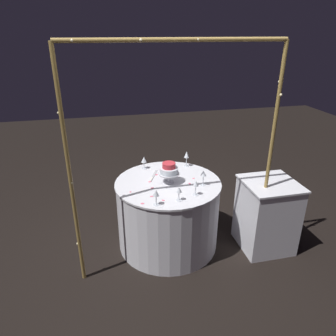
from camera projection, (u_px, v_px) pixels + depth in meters
ground_plane at (168, 242)px, 3.59m from camera, size 12.00×12.00×0.00m
decorative_arch at (177, 135)px, 2.70m from camera, size 1.92×0.06×2.20m
main_table at (168, 214)px, 3.43m from camera, size 1.13×1.13×0.78m
side_table at (266, 215)px, 3.40m from camera, size 0.55×0.55×0.79m
tiered_cake at (169, 170)px, 3.21m from camera, size 0.22×0.22×0.22m
wine_glass_0 at (196, 184)px, 2.98m from camera, size 0.06×0.06×0.15m
wine_glass_1 at (179, 191)px, 2.88m from camera, size 0.06×0.06×0.14m
wine_glass_2 at (203, 174)px, 3.17m from camera, size 0.06×0.06×0.16m
wine_glass_3 at (156, 194)px, 2.80m from camera, size 0.06×0.06×0.16m
wine_glass_4 at (187, 155)px, 3.61m from camera, size 0.06×0.06×0.18m
wine_glass_5 at (144, 160)px, 3.56m from camera, size 0.06×0.06×0.14m
cake_knife at (153, 176)px, 3.40m from camera, size 0.14×0.28×0.01m
rose_petal_0 at (163, 176)px, 3.40m from camera, size 0.04×0.05×0.00m
rose_petal_1 at (156, 175)px, 3.44m from camera, size 0.04×0.04×0.00m
rose_petal_2 at (164, 171)px, 3.53m from camera, size 0.04×0.04×0.00m
rose_petal_3 at (152, 188)px, 3.15m from camera, size 0.04×0.04×0.00m
rose_petal_4 at (194, 178)px, 3.35m from camera, size 0.03×0.03×0.00m
rose_petal_5 at (142, 204)px, 2.87m from camera, size 0.04×0.03×0.00m
rose_petal_6 at (130, 192)px, 3.07m from camera, size 0.03×0.03×0.00m
rose_petal_7 at (163, 200)px, 2.92m from camera, size 0.04×0.04×0.00m
rose_petal_8 at (152, 196)px, 2.99m from camera, size 0.03×0.02×0.00m
rose_petal_9 at (164, 166)px, 3.67m from camera, size 0.02×0.03×0.00m
rose_petal_10 at (150, 182)px, 3.28m from camera, size 0.03×0.02×0.00m
rose_petal_11 at (190, 184)px, 3.24m from camera, size 0.03×0.04×0.00m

